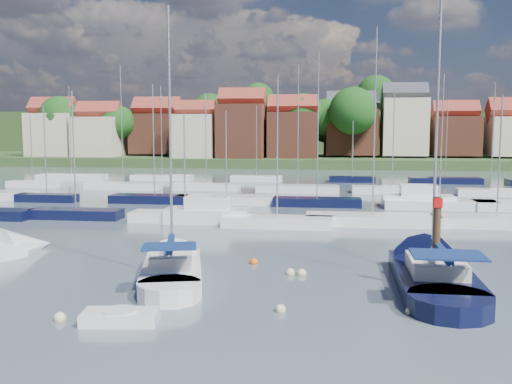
# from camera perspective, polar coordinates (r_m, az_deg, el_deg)

# --- Properties ---
(ground) EXTENTS (260.00, 260.00, 0.00)m
(ground) POSITION_cam_1_polar(r_m,az_deg,el_deg) (66.60, 3.31, -0.36)
(ground) COLOR #3F4D56
(ground) RESTS_ON ground
(sailboat_centre) EXTENTS (5.54, 11.56, 15.20)m
(sailboat_centre) POSITION_cam_1_polar(r_m,az_deg,el_deg) (31.47, -8.30, -7.44)
(sailboat_centre) COLOR silver
(sailboat_centre) RESTS_ON ground
(sailboat_navy) EXTENTS (3.82, 13.85, 19.01)m
(sailboat_navy) POSITION_cam_1_polar(r_m,az_deg,el_deg) (31.97, 16.76, -7.44)
(sailboat_navy) COLOR black
(sailboat_navy) RESTS_ON ground
(tender) EXTENTS (3.20, 1.80, 0.66)m
(tender) POSITION_cam_1_polar(r_m,az_deg,el_deg) (24.17, -13.41, -12.10)
(tender) COLOR silver
(tender) RESTS_ON ground
(timber_piling) EXTENTS (0.40, 0.40, 6.84)m
(timber_piling) POSITION_cam_1_polar(r_m,az_deg,el_deg) (29.09, 17.51, -6.71)
(timber_piling) COLOR #4C331E
(timber_piling) RESTS_ON ground
(buoy_b) EXTENTS (0.51, 0.51, 0.51)m
(buoy_b) POSITION_cam_1_polar(r_m,az_deg,el_deg) (25.28, -19.02, -12.04)
(buoy_b) COLOR beige
(buoy_b) RESTS_ON ground
(buoy_c) EXTENTS (0.50, 0.50, 0.50)m
(buoy_c) POSITION_cam_1_polar(r_m,az_deg,el_deg) (27.85, -9.54, -10.05)
(buoy_c) COLOR #D85914
(buoy_c) RESTS_ON ground
(buoy_d) EXTENTS (0.47, 0.47, 0.47)m
(buoy_d) POSITION_cam_1_polar(r_m,az_deg,el_deg) (25.03, 2.46, -11.88)
(buoy_d) COLOR beige
(buoy_d) RESTS_ON ground
(buoy_e) EXTENTS (0.50, 0.50, 0.50)m
(buoy_e) POSITION_cam_1_polar(r_m,az_deg,el_deg) (33.33, -0.24, -7.21)
(buoy_e) COLOR #D85914
(buoy_e) RESTS_ON ground
(buoy_f) EXTENTS (0.43, 0.43, 0.43)m
(buoy_f) POSITION_cam_1_polar(r_m,az_deg,el_deg) (25.60, 15.19, -11.68)
(buoy_f) COLOR beige
(buoy_f) RESTS_ON ground
(buoy_g) EXTENTS (0.48, 0.48, 0.48)m
(buoy_g) POSITION_cam_1_polar(r_m,az_deg,el_deg) (31.08, 3.44, -8.23)
(buoy_g) COLOR beige
(buoy_g) RESTS_ON ground
(buoy_h) EXTENTS (0.49, 0.49, 0.49)m
(buoy_h) POSITION_cam_1_polar(r_m,az_deg,el_deg) (31.00, 4.59, -8.28)
(buoy_h) COLOR beige
(buoy_h) RESTS_ON ground
(marina_field) EXTENTS (79.62, 41.41, 15.93)m
(marina_field) POSITION_cam_1_polar(r_m,az_deg,el_deg) (61.63, 4.75, -0.51)
(marina_field) COLOR silver
(marina_field) RESTS_ON ground
(far_shore_town) EXTENTS (212.46, 90.00, 22.27)m
(far_shore_town) POSITION_cam_1_polar(r_m,az_deg,el_deg) (158.68, 6.60, 5.22)
(far_shore_town) COLOR #334924
(far_shore_town) RESTS_ON ground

